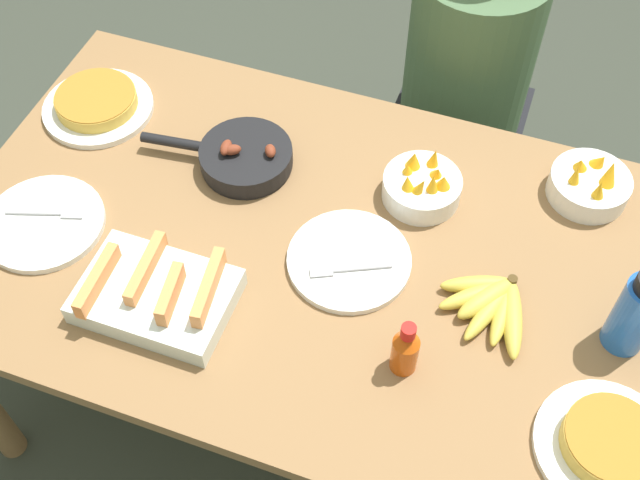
{
  "coord_description": "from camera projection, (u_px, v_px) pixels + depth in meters",
  "views": [
    {
      "loc": [
        0.34,
        -0.94,
        2.1
      ],
      "look_at": [
        0.0,
        0.0,
        0.76
      ],
      "focal_mm": 45.0,
      "sensor_mm": 36.0,
      "label": 1
    }
  ],
  "objects": [
    {
      "name": "fruit_bowl_mango",
      "position": [
        422.0,
        186.0,
        1.76
      ],
      "size": [
        0.17,
        0.17,
        0.11
      ],
      "color": "white",
      "rests_on": "dining_table"
    },
    {
      "name": "dining_table",
      "position": [
        320.0,
        273.0,
        1.77
      ],
      "size": [
        1.6,
        0.95,
        0.73
      ],
      "color": "olive",
      "rests_on": "ground_plane"
    },
    {
      "name": "skillet",
      "position": [
        244.0,
        157.0,
        1.82
      ],
      "size": [
        0.35,
        0.21,
        0.08
      ],
      "rotation": [
        0.0,
        0.0,
        3.26
      ],
      "color": "black",
      "rests_on": "dining_table"
    },
    {
      "name": "fruit_bowl_citrus",
      "position": [
        590.0,
        184.0,
        1.76
      ],
      "size": [
        0.18,
        0.18,
        0.11
      ],
      "color": "white",
      "rests_on": "dining_table"
    },
    {
      "name": "water_bottle",
      "position": [
        637.0,
        313.0,
        1.49
      ],
      "size": [
        0.08,
        0.08,
        0.21
      ],
      "color": "blue",
      "rests_on": "dining_table"
    },
    {
      "name": "banana_bunch",
      "position": [
        492.0,
        303.0,
        1.6
      ],
      "size": [
        0.2,
        0.2,
        0.04
      ],
      "color": "gold",
      "rests_on": "dining_table"
    },
    {
      "name": "person_figure",
      "position": [
        460.0,
        110.0,
        2.3
      ],
      "size": [
        0.38,
        0.38,
        1.17
      ],
      "color": "black",
      "rests_on": "ground_plane"
    },
    {
      "name": "melon_tray",
      "position": [
        157.0,
        294.0,
        1.59
      ],
      "size": [
        0.3,
        0.22,
        0.1
      ],
      "color": "silver",
      "rests_on": "dining_table"
    },
    {
      "name": "frittata_plate_center",
      "position": [
        609.0,
        444.0,
        1.42
      ],
      "size": [
        0.26,
        0.26,
        0.06
      ],
      "color": "white",
      "rests_on": "dining_table"
    },
    {
      "name": "ground_plane",
      "position": [
        320.0,
        398.0,
        2.28
      ],
      "size": [
        14.0,
        14.0,
        0.0
      ],
      "primitive_type": "plane",
      "color": "#383D33"
    },
    {
      "name": "frittata_plate_side",
      "position": [
        97.0,
        104.0,
        1.93
      ],
      "size": [
        0.27,
        0.27,
        0.05
      ],
      "color": "white",
      "rests_on": "dining_table"
    },
    {
      "name": "hot_sauce_bottle",
      "position": [
        405.0,
        349.0,
        1.49
      ],
      "size": [
        0.05,
        0.05,
        0.14
      ],
      "color": "#C64C0F",
      "rests_on": "dining_table"
    },
    {
      "name": "empty_plate_near_front",
      "position": [
        349.0,
        260.0,
        1.67
      ],
      "size": [
        0.26,
        0.26,
        0.02
      ],
      "color": "white",
      "rests_on": "dining_table"
    },
    {
      "name": "empty_plate_far_left",
      "position": [
        44.0,
        223.0,
        1.73
      ],
      "size": [
        0.26,
        0.26,
        0.02
      ],
      "color": "white",
      "rests_on": "dining_table"
    }
  ]
}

